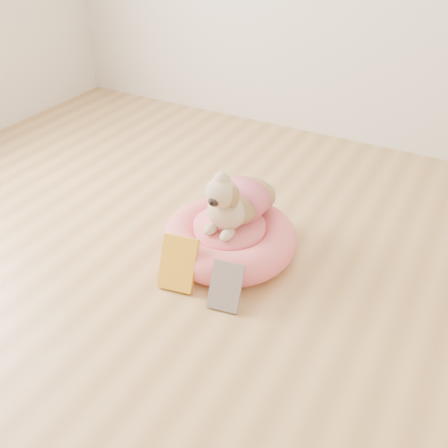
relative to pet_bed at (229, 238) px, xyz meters
The scene contains 5 objects.
floor 0.80m from the pet_bed, 92.78° to the right, with size 4.50×4.50×0.00m, color #AF8049.
pet_bed is the anchor object (origin of this frame).
dog 0.24m from the pet_bed, 67.81° to the left, with size 0.29×0.41×0.30m, color brown, non-canonical shape.
book_yellow 0.31m from the pet_bed, 105.36° to the right, with size 0.15×0.03×0.23m, color #FFF91A.
book_white 0.34m from the pet_bed, 64.09° to the right, with size 0.13×0.02×0.19m, color silver.
Camera 1 is at (0.90, -0.82, 1.41)m, focal length 40.00 mm.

